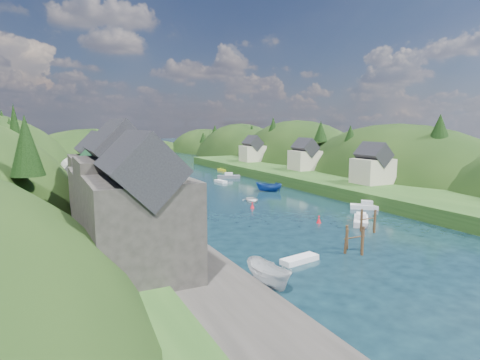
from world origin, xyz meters
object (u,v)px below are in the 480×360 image
piling_cluster_near (354,242)px  channel_buoy_near (319,220)px  channel_buoy_far (252,206)px  piling_cluster_far (368,223)px

piling_cluster_near → channel_buoy_near: piling_cluster_near is taller
piling_cluster_near → channel_buoy_far: piling_cluster_near is taller
piling_cluster_near → channel_buoy_far: bearing=88.1°
piling_cluster_far → piling_cluster_near: bearing=-142.4°
channel_buoy_far → piling_cluster_far: bearing=-70.1°
channel_buoy_near → channel_buoy_far: (-3.82, 13.42, 0.00)m
piling_cluster_far → channel_buoy_far: size_ratio=3.02×
piling_cluster_near → piling_cluster_far: (8.02, 6.16, -0.03)m
piling_cluster_near → channel_buoy_near: 13.36m
channel_buoy_near → channel_buoy_far: 13.95m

